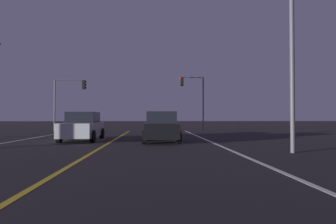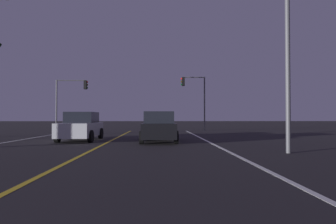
{
  "view_description": "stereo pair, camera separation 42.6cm",
  "coord_description": "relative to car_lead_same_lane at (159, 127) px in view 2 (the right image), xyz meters",
  "views": [
    {
      "loc": [
        2.37,
        1.31,
        1.39
      ],
      "look_at": [
        3.57,
        23.7,
        1.81
      ],
      "focal_mm": 29.91,
      "sensor_mm": 36.0,
      "label": 1
    },
    {
      "loc": [
        2.8,
        1.31,
        1.39
      ],
      "look_at": [
        3.57,
        23.7,
        1.81
      ],
      "focal_mm": 29.91,
      "sensor_mm": 36.0,
      "label": 2
    }
  ],
  "objects": [
    {
      "name": "lane_center_divider",
      "position": [
        -2.82,
        -5.36,
        -0.82
      ],
      "size": [
        0.16,
        35.58,
        0.01
      ],
      "primitive_type": "cube",
      "color": "gold",
      "rests_on": "ground"
    },
    {
      "name": "street_lamp_right_near",
      "position": [
        4.48,
        -5.2,
        4.54
      ],
      "size": [
        2.37,
        0.44,
        8.5
      ],
      "rotation": [
        0.0,
        0.0,
        3.14
      ],
      "color": "#4C4C51",
      "rests_on": "ground"
    },
    {
      "name": "car_lead_same_lane",
      "position": [
        0.0,
        0.0,
        0.0
      ],
      "size": [
        2.02,
        4.3,
        1.7
      ],
      "rotation": [
        0.0,
        0.0,
        1.57
      ],
      "color": "black",
      "rests_on": "ground"
    },
    {
      "name": "car_oncoming",
      "position": [
        -4.64,
        1.02,
        0.0
      ],
      "size": [
        2.02,
        4.3,
        1.7
      ],
      "rotation": [
        0.0,
        0.0,
        -1.57
      ],
      "color": "black",
      "rests_on": "ground"
    },
    {
      "name": "lane_edge_right",
      "position": [
        2.8,
        -5.36,
        -0.82
      ],
      "size": [
        0.16,
        35.58,
        0.01
      ],
      "primitive_type": "cube",
      "color": "silver",
      "rests_on": "ground"
    },
    {
      "name": "traffic_light_near_left",
      "position": [
        -8.85,
        12.93,
        3.06
      ],
      "size": [
        3.24,
        0.36,
        5.2
      ],
      "color": "#4C4C51",
      "rests_on": "ground"
    },
    {
      "name": "traffic_light_near_right",
      "position": [
        3.61,
        12.93,
        3.28
      ],
      "size": [
        2.54,
        0.36,
        5.58
      ],
      "rotation": [
        0.0,
        0.0,
        3.14
      ],
      "color": "#4C4C51",
      "rests_on": "ground"
    }
  ]
}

